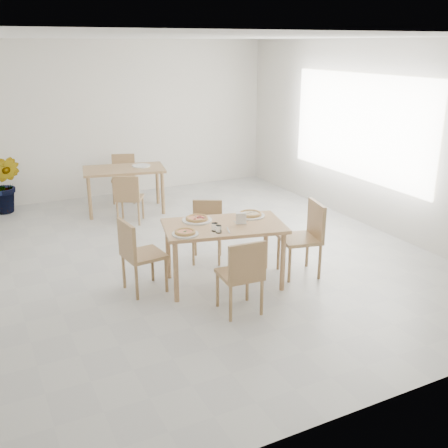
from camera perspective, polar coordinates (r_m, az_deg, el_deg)
name	(u,v)px	position (r m, az deg, el deg)	size (l,w,h in m)	color
room	(358,127)	(8.53, 14.43, 10.23)	(7.28, 7.00, 7.00)	beige
main_table	(224,232)	(6.07, 0.00, -0.87)	(1.52, 1.07, 0.75)	tan
chair_south	(243,272)	(5.45, 2.05, -5.22)	(0.44, 0.44, 0.84)	tan
chair_north	(207,226)	(6.87, -1.85, -0.25)	(0.52, 0.52, 0.78)	tan
chair_west	(137,251)	(6.01, -9.46, -2.94)	(0.47, 0.47, 0.87)	tan
chair_east	(307,233)	(6.47, 8.97, -1.00)	(0.54, 0.54, 0.92)	tan
plate_margherita	(185,234)	(5.73, -4.25, -1.09)	(0.29, 0.29, 0.02)	white
plate_mushroom	(250,216)	(6.33, 2.88, 0.93)	(0.35, 0.35, 0.02)	white
plate_pepperoni	(197,220)	(6.16, -2.95, 0.43)	(0.35, 0.35, 0.02)	white
pizza_margherita	(185,232)	(5.72, -4.25, -0.87)	(0.28, 0.28, 0.03)	#EFC370
pizza_mushroom	(250,214)	(6.32, 2.89, 1.13)	(0.34, 0.34, 0.03)	#EFC370
pizza_pepperoni	(197,218)	(6.16, -2.95, 0.63)	(0.35, 0.35, 0.03)	#EFC370
tumbler_a	(215,227)	(5.81, -1.03, -0.33)	(0.07, 0.07, 0.09)	white
tumbler_b	(219,229)	(5.76, -0.59, -0.57)	(0.06, 0.06, 0.08)	white
napkin_holder	(241,219)	(6.02, 1.87, 0.55)	(0.14, 0.10, 0.14)	silver
fork_a	(237,223)	(6.08, 1.40, 0.12)	(0.01, 0.17, 0.01)	silver
fork_b	(228,230)	(5.84, 0.48, -0.70)	(0.02, 0.19, 0.01)	silver
second_table	(124,174)	(8.97, -10.82, 5.39)	(1.45, 1.01, 0.75)	tan
chair_back_s	(129,196)	(8.37, -10.35, 3.05)	(0.53, 0.53, 0.79)	tan
chair_back_n	(124,174)	(9.67, -10.87, 5.34)	(0.53, 0.53, 0.83)	tan
plate_empty	(141,166)	(9.04, -9.01, 6.28)	(0.31, 0.31, 0.02)	white
potted_plant	(5,185)	(9.51, -22.77, 3.98)	(0.54, 0.43, 0.98)	#2D641E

